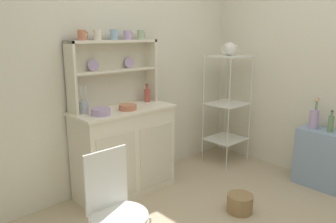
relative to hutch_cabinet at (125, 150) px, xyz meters
name	(u,v)px	position (x,y,z in m)	size (l,w,h in m)	color
wall_back	(118,64)	(0.13, 0.26, 0.81)	(3.84, 0.05, 2.50)	silver
hutch_cabinet	(125,150)	(0.00, 0.00, 0.00)	(0.99, 0.45, 0.86)	silver
hutch_shelf_unit	(112,68)	(0.00, 0.16, 0.79)	(0.92, 0.18, 0.63)	beige
bakers_rack	(227,99)	(1.39, -0.16, 0.34)	(0.45, 0.39, 1.30)	silver
side_shelf_blue	(322,158)	(1.57, -1.25, -0.14)	(0.28, 0.48, 0.60)	#849EBC
wire_chair	(114,203)	(-0.72, -0.91, 0.07)	(0.36, 0.36, 0.85)	white
floor_basket	(240,203)	(0.53, -1.00, -0.36)	(0.23, 0.23, 0.16)	#93754C
cup_terracotta_0	(82,35)	(-0.32, 0.12, 1.10)	(0.09, 0.07, 0.09)	#C67556
cup_cream_1	(98,35)	(-0.16, 0.12, 1.10)	(0.08, 0.07, 0.09)	silver
cup_sky_2	(114,35)	(0.01, 0.12, 1.10)	(0.08, 0.07, 0.09)	#8EB2D1
cup_lilac_3	(128,35)	(0.16, 0.12, 1.10)	(0.09, 0.08, 0.09)	#B79ECC
cup_sage_4	(141,35)	(0.32, 0.12, 1.10)	(0.08, 0.07, 0.09)	#9EB78E
bowl_mixing_large	(101,112)	(-0.29, -0.07, 0.45)	(0.17, 0.17, 0.06)	#B79ECC
bowl_floral_medium	(128,107)	(0.00, -0.07, 0.44)	(0.17, 0.17, 0.05)	#C67556
jam_bottle	(147,95)	(0.36, 0.09, 0.49)	(0.06, 0.06, 0.19)	#B74C47
utensil_jar	(84,107)	(-0.36, 0.08, 0.48)	(0.08, 0.08, 0.25)	#B2B7C6
porcelain_teapot	(229,49)	(1.39, -0.16, 0.93)	(0.24, 0.15, 0.18)	white
flower_vase	(314,118)	(1.57, -1.14, 0.26)	(0.09, 0.09, 0.32)	#B79ECC
oil_bottle	(331,123)	(1.57, -1.30, 0.24)	(0.06, 0.06, 0.22)	#6B8C60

